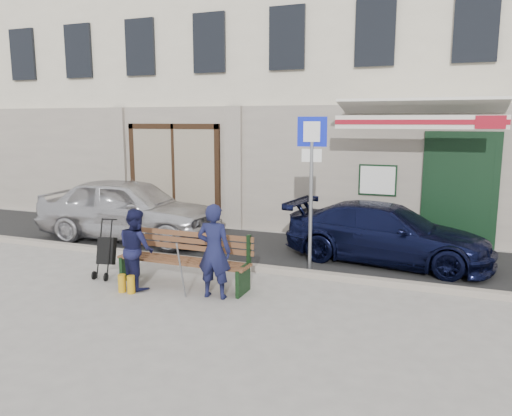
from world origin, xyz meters
The scene contains 11 objects.
ground centered at (0.00, 0.00, 0.00)m, with size 80.00×80.00×0.00m, color #9E9991.
asphalt_lane centered at (0.00, 3.10, 0.01)m, with size 60.00×3.20×0.01m, color #282828.
curb centered at (0.00, 1.50, 0.06)m, with size 60.00×0.18×0.12m, color #9E9384.
building centered at (0.01, 8.45, 4.97)m, with size 20.00×8.27×10.00m.
car_silver centered at (-3.21, 2.77, 0.75)m, with size 1.78×4.42×1.51m, color silver.
car_navy centered at (2.78, 3.04, 0.59)m, with size 1.66×4.08×1.18m, color black.
parking_sign centered at (1.51, 1.83, 1.97)m, with size 0.54×0.11×2.90m.
bench centered at (-0.35, 0.24, 0.46)m, with size 2.40×1.17×0.98m.
man centered at (0.45, -0.09, 0.77)m, with size 0.56×0.37×1.54m, color #15183A.
woman centered at (-1.00, -0.12, 0.69)m, with size 0.67×0.52×1.37m, color #131536.
stroller centered at (-1.85, 0.15, 0.47)m, with size 0.36×0.47×1.06m.
Camera 1 is at (3.91, -7.03, 2.82)m, focal length 35.00 mm.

